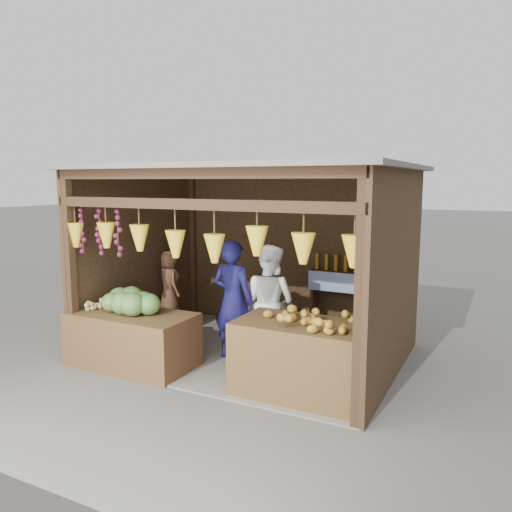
{
  "coord_description": "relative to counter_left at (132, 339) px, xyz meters",
  "views": [
    {
      "loc": [
        3.16,
        -6.1,
        2.45
      ],
      "look_at": [
        0.12,
        -0.1,
        1.44
      ],
      "focal_mm": 35.0,
      "sensor_mm": 36.0,
      "label": 1
    }
  ],
  "objects": [
    {
      "name": "vendor_seated",
      "position": [
        -0.38,
        1.35,
        0.49
      ],
      "size": [
        0.6,
        0.55,
        1.03
      ],
      "primitive_type": "imported",
      "rotation": [
        0.0,
        0.0,
        2.56
      ],
      "color": "brown",
      "rests_on": "stool"
    },
    {
      "name": "mango_pile",
      "position": [
        2.52,
        0.08,
        0.61
      ],
      "size": [
        1.4,
        0.64,
        0.22
      ],
      "primitive_type": null,
      "color": "#C65C1A",
      "rests_on": "counter_right"
    },
    {
      "name": "counter_right",
      "position": [
        2.42,
        0.15,
        0.07
      ],
      "size": [
        1.62,
        0.85,
        0.86
      ],
      "primitive_type": "cube",
      "color": "#462E17",
      "rests_on": "ground"
    },
    {
      "name": "stool",
      "position": [
        -0.38,
        1.35,
        -0.2
      ],
      "size": [
        0.36,
        0.36,
        0.34
      ],
      "primitive_type": "cube",
      "color": "black",
      "rests_on": "ground"
    },
    {
      "name": "stall_structure",
      "position": [
        1.18,
        1.07,
        1.3
      ],
      "size": [
        4.3,
        3.3,
        2.66
      ],
      "color": "slate",
      "rests_on": "ground"
    },
    {
      "name": "man_standing",
      "position": [
        1.09,
        0.82,
        0.47
      ],
      "size": [
        0.63,
        0.43,
        1.67
      ],
      "primitive_type": "imported",
      "rotation": [
        0.0,
        0.0,
        3.1
      ],
      "color": "#131245",
      "rests_on": "ground"
    },
    {
      "name": "melon_pile",
      "position": [
        -0.04,
        0.04,
        0.52
      ],
      "size": [
        1.0,
        0.5,
        0.32
      ],
      "primitive_type": null,
      "color": "#1E4E14",
      "rests_on": "counter_left"
    },
    {
      "name": "ground",
      "position": [
        1.22,
        1.12,
        -0.36
      ],
      "size": [
        80.0,
        80.0,
        0.0
      ],
      "primitive_type": "plane",
      "color": "#514F49",
      "rests_on": "ground"
    },
    {
      "name": "woman_standing",
      "position": [
        1.53,
        1.07,
        0.44
      ],
      "size": [
        0.91,
        0.78,
        1.61
      ],
      "primitive_type": "imported",
      "rotation": [
        0.0,
        0.0,
        2.89
      ],
      "color": "white",
      "rests_on": "ground"
    },
    {
      "name": "back_shelf",
      "position": [
        2.27,
        2.4,
        0.51
      ],
      "size": [
        1.25,
        0.32,
        1.32
      ],
      "color": "#382314",
      "rests_on": "ground"
    },
    {
      "name": "tanfruit_pile",
      "position": [
        -0.62,
        -0.05,
        0.43
      ],
      "size": [
        0.34,
        0.4,
        0.13
      ],
      "primitive_type": null,
      "color": "#9C8548",
      "rests_on": "counter_left"
    },
    {
      "name": "counter_left",
      "position": [
        0.0,
        0.0,
        0.0
      ],
      "size": [
        1.69,
        0.85,
        0.73
      ],
      "primitive_type": "cube",
      "color": "#4C2D19",
      "rests_on": "ground"
    }
  ]
}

